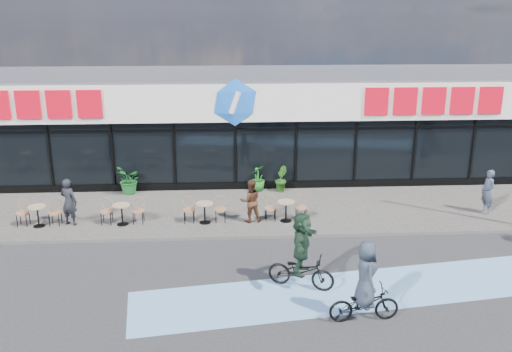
# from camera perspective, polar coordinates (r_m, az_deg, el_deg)

# --- Properties ---
(ground) EXTENTS (120.00, 120.00, 0.00)m
(ground) POSITION_cam_1_polar(r_m,az_deg,el_deg) (16.33, -1.61, -9.50)
(ground) COLOR #28282B
(ground) RESTS_ON ground
(sidewalk) EXTENTS (44.00, 5.00, 0.10)m
(sidewalk) POSITION_cam_1_polar(r_m,az_deg,el_deg) (20.44, -1.99, -3.71)
(sidewalk) COLOR #605C55
(sidewalk) RESTS_ON ground
(bike_lane) EXTENTS (14.17, 4.13, 0.01)m
(bike_lane) POSITION_cam_1_polar(r_m,az_deg,el_deg) (15.63, 13.69, -11.32)
(bike_lane) COLOR #6EA0D0
(bike_lane) RESTS_ON ground
(building) EXTENTS (30.60, 6.57, 4.75)m
(building) POSITION_cam_1_polar(r_m,az_deg,el_deg) (25.03, -2.34, 5.65)
(building) COLOR black
(building) RESTS_ON ground
(bistro_set_2) EXTENTS (1.54, 0.62, 0.90)m
(bistro_set_2) POSITION_cam_1_polar(r_m,az_deg,el_deg) (20.29, -21.91, -3.63)
(bistro_set_2) COLOR tan
(bistro_set_2) RESTS_ON sidewalk
(bistro_set_3) EXTENTS (1.54, 0.62, 0.90)m
(bistro_set_3) POSITION_cam_1_polar(r_m,az_deg,el_deg) (19.55, -13.89, -3.63)
(bistro_set_3) COLOR tan
(bistro_set_3) RESTS_ON sidewalk
(bistro_set_4) EXTENTS (1.54, 0.62, 0.90)m
(bistro_set_4) POSITION_cam_1_polar(r_m,az_deg,el_deg) (19.22, -5.42, -3.55)
(bistro_set_4) COLOR tan
(bistro_set_4) RESTS_ON sidewalk
(bistro_set_5) EXTENTS (1.54, 0.62, 0.90)m
(bistro_set_5) POSITION_cam_1_polar(r_m,az_deg,el_deg) (19.31, 3.15, -3.39)
(bistro_set_5) COLOR tan
(bistro_set_5) RESTS_ON sidewalk
(potted_plant_left) EXTENTS (1.25, 1.33, 1.18)m
(potted_plant_left) POSITION_cam_1_polar(r_m,az_deg,el_deg) (22.58, -13.19, -0.41)
(potted_plant_left) COLOR #195922
(potted_plant_left) RESTS_ON sidewalk
(potted_plant_mid) EXTENTS (0.80, 0.80, 1.07)m
(potted_plant_mid) POSITION_cam_1_polar(r_m,az_deg,el_deg) (22.39, 0.21, -0.22)
(potted_plant_mid) COLOR #1C631D
(potted_plant_mid) RESTS_ON sidewalk
(potted_plant_right) EXTENTS (0.53, 0.63, 1.05)m
(potted_plant_right) POSITION_cam_1_polar(r_m,az_deg,el_deg) (22.37, 2.62, -0.29)
(potted_plant_right) COLOR #225016
(potted_plant_right) RESTS_ON sidewalk
(patron_left) EXTENTS (0.71, 0.59, 1.68)m
(patron_left) POSITION_cam_1_polar(r_m,az_deg,el_deg) (19.86, -19.10, -2.58)
(patron_left) COLOR black
(patron_left) RESTS_ON sidewalk
(patron_right) EXTENTS (0.83, 0.69, 1.55)m
(patron_right) POSITION_cam_1_polar(r_m,az_deg,el_deg) (19.05, -0.58, -2.64)
(patron_right) COLOR #432618
(patron_right) RESTS_ON sidewalk
(pedestrian_a) EXTENTS (0.48, 0.65, 1.65)m
(pedestrian_a) POSITION_cam_1_polar(r_m,az_deg,el_deg) (21.58, 23.20, -1.53)
(pedestrian_a) COLOR #344051
(pedestrian_a) RESTS_ON sidewalk
(cyclist_a) EXTENTS (1.96, 1.69, 2.19)m
(cyclist_a) POSITION_cam_1_polar(r_m,az_deg,el_deg) (14.85, 4.81, -8.37)
(cyclist_a) COLOR black
(cyclist_a) RESTS_ON ground
(cyclist_c) EXTENTS (1.76, 0.83, 2.10)m
(cyclist_c) POSITION_cam_1_polar(r_m,az_deg,el_deg) (13.64, 11.38, -11.82)
(cyclist_c) COLOR black
(cyclist_c) RESTS_ON ground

